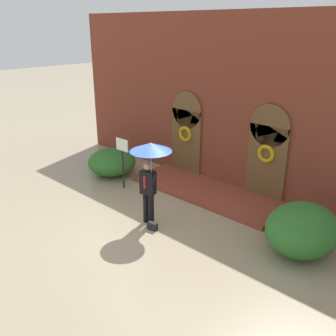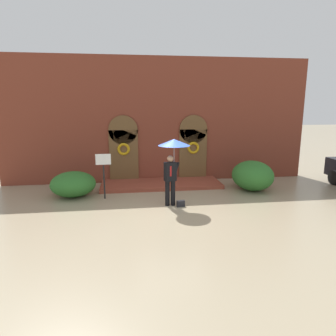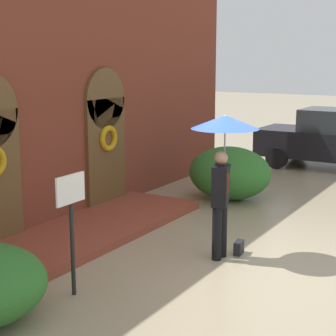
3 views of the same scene
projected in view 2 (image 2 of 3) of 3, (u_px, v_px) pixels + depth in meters
ground_plane at (171, 209)px, 10.24m from camera, size 80.00×80.00×0.00m
building_facade at (158, 123)px, 13.71m from camera, size 14.00×2.30×5.60m
person_with_umbrella at (173, 152)px, 10.27m from camera, size 1.10×1.10×2.36m
handbag at (181, 204)px, 10.49m from camera, size 0.30×0.16×0.22m
sign_post at (104, 169)px, 11.18m from camera, size 0.56×0.06×1.72m
shrub_left at (73, 184)px, 11.65m from camera, size 1.73×1.73×0.96m
shrub_right at (253, 175)px, 12.50m from camera, size 1.67×1.95×1.22m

